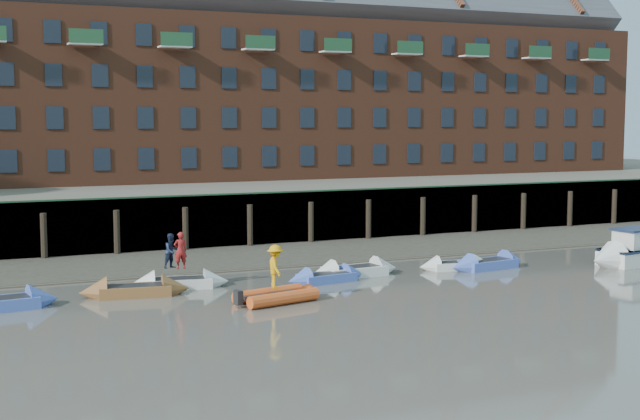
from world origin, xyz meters
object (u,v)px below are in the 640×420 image
rowboat_7 (488,264)px  rib_tender (279,295)px  person_rower_b (172,251)px  rowboat_2 (135,290)px  rowboat_6 (456,265)px  rowboat_4 (327,277)px  rowboat_5 (355,271)px  motor_launch (627,253)px  person_rower_a (180,250)px  rowboat_3 (180,283)px  person_rib_crew (275,267)px

rowboat_7 → rib_tender: size_ratio=1.28×
rowboat_7 → person_rower_b: (-16.37, 1.54, 1.47)m
rowboat_2 → rowboat_6: bearing=9.5°
rowboat_4 → rowboat_5: 2.10m
motor_launch → rowboat_5: bearing=-19.6°
rowboat_4 → person_rower_a: 7.09m
rowboat_2 → rowboat_3: rowboat_2 is taller
rowboat_2 → person_rower_a: size_ratio=2.89×
rowboat_3 → rib_tender: bearing=-46.8°
motor_launch → person_rower_a: size_ratio=3.63×
person_rower_a → rowboat_2: bearing=22.8°
rowboat_3 → motor_launch: bearing=2.0°
rowboat_7 → rowboat_4: bearing=172.4°
rowboat_5 → rowboat_7: size_ratio=1.01×
rib_tender → motor_launch: (20.45, 1.50, 0.35)m
rib_tender → rowboat_7: bearing=1.4°
rowboat_6 → rib_tender: size_ratio=1.08×
rowboat_7 → person_rower_a: size_ratio=2.85×
person_rower_b → rowboat_5: bearing=-30.1°
motor_launch → person_rower_b: size_ratio=3.81×
rib_tender → person_rib_crew: 1.27m
rowboat_2 → rib_tender: (5.41, -3.69, 0.03)m
rib_tender → person_rower_b: 6.23m
rowboat_6 → rowboat_5: bearing=-175.1°
rowboat_3 → rowboat_4: bearing=-1.3°
rowboat_6 → person_rower_b: 14.81m
rowboat_7 → person_rower_b: 16.51m
rowboat_3 → rowboat_4: rowboat_3 is taller
rowboat_4 → person_rower_a: person_rower_a is taller
rowboat_4 → rowboat_7: rowboat_7 is taller
rowboat_3 → rowboat_6: bearing=6.7°
person_rower_a → rib_tender: bearing=121.3°
person_rib_crew → rowboat_4: bearing=-40.8°
motor_launch → person_rib_crew: 20.69m
rowboat_5 → motor_launch: 15.07m
rowboat_2 → rowboat_7: bearing=8.0°
person_rower_a → person_rower_b: 0.45m
rowboat_2 → rowboat_3: (2.28, 1.05, -0.01)m
rowboat_4 → rowboat_6: 7.59m
rowboat_2 → person_rower_a: person_rower_a is taller
rowboat_2 → rowboat_7: (18.38, -0.20, -0.00)m
rowboat_4 → motor_launch: 16.83m
rowboat_7 → motor_launch: (7.47, -1.99, 0.39)m
rowboat_7 → person_rower_a: 16.15m
rowboat_5 → rowboat_3: bearing=172.5°
rowboat_2 → rowboat_4: bearing=6.7°
rowboat_2 → person_rower_b: bearing=42.3°
rowboat_4 → rib_tender: (-3.73, -3.39, 0.06)m
rowboat_3 → person_rower_b: (-0.27, 0.29, 1.47)m
rowboat_2 → person_rower_a: (2.35, 1.06, 1.50)m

